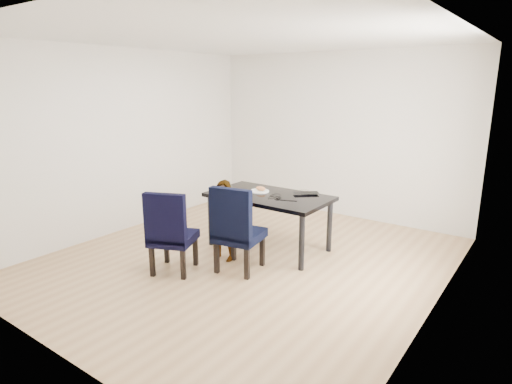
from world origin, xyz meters
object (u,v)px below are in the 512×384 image
Objects in this scene: chair_right at (240,228)px; child at (224,221)px; laptop at (305,192)px; chair_left at (173,231)px; plate at (260,191)px; dining_table at (269,222)px.

chair_right reaches higher than child.
child is 1.19m from laptop.
child reaches higher than chair_left.
laptop is (0.60, 1.00, 0.25)m from child.
child is at bearing 43.78° from chair_left.
dining_table is at bearing -17.78° from plate.
dining_table is 4.80× the size of laptop.
chair_right is at bearing -70.12° from plate.
child reaches higher than laptop.
chair_right reaches higher than plate.
plate is at bearing 53.83° from chair_left.
child reaches higher than dining_table.
child is at bearing 17.91° from laptop.
child is 3.98× the size of plate.
child is 3.09× the size of laptop.
child is (-0.35, 0.13, -0.01)m from chair_right.
chair_left reaches higher than laptop.
dining_table is at bearing 3.48° from laptop.
plate is (0.04, 0.71, 0.24)m from child.
chair_left is 3.89× the size of plate.
chair_left is at bearing -102.94° from plate.
plate is 0.62m from laptop.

